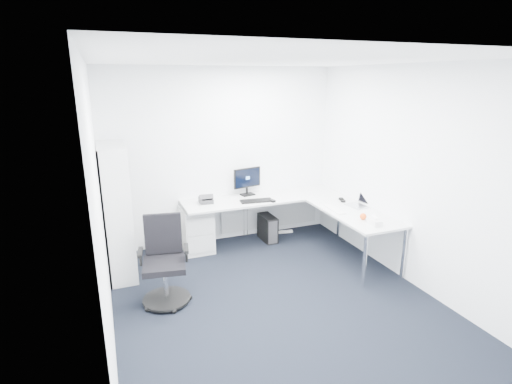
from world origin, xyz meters
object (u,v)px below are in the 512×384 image
object	(u,v)px
bookshelf	(117,211)
monitor	(247,181)
laptop	(357,199)
task_chair	(164,262)
l_desk	(272,227)

from	to	relation	value
bookshelf	monitor	size ratio (longest dim) A/B	3.70
bookshelf	laptop	size ratio (longest dim) A/B	5.56
laptop	monitor	bearing A→B (deg)	131.45
task_chair	monitor	world-z (taller)	monitor
l_desk	laptop	distance (m)	1.31
l_desk	task_chair	xyz separation A→B (m)	(-1.75, -0.92, 0.14)
l_desk	laptop	xyz separation A→B (m)	(1.08, -0.57, 0.48)
l_desk	laptop	size ratio (longest dim) A/B	8.06
monitor	laptop	bearing A→B (deg)	-53.01
l_desk	laptop	bearing A→B (deg)	-27.63
l_desk	monitor	bearing A→B (deg)	109.27
task_chair	l_desk	bearing A→B (deg)	37.60
monitor	laptop	size ratio (longest dim) A/B	1.51
l_desk	laptop	world-z (taller)	laptop
bookshelf	monitor	bearing A→B (deg)	14.14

